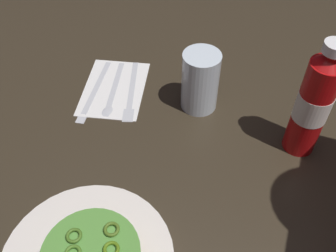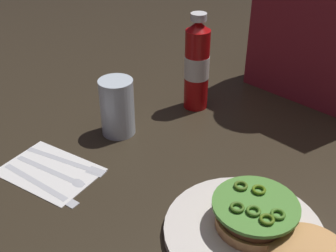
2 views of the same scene
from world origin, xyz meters
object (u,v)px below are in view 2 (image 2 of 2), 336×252
at_px(water_glass, 117,107).
at_px(butter_knife, 44,186).
at_px(burger_sandwich, 273,228).
at_px(fork_utensil, 71,162).
at_px(ketchup_bottle, 197,65).
at_px(spoon_utensil, 60,174).
at_px(napkin, 50,171).
at_px(dinner_plate, 243,232).

xyz_separation_m(water_glass, butter_knife, (0.05, -0.22, -0.06)).
xyz_separation_m(burger_sandwich, fork_utensil, (-0.40, -0.10, -0.03)).
distance_m(burger_sandwich, ketchup_bottle, 0.46).
bearing_deg(spoon_utensil, butter_knife, -80.49).
bearing_deg(napkin, fork_utensil, 78.50).
distance_m(burger_sandwich, spoon_utensil, 0.41).
height_order(napkin, spoon_utensil, spoon_utensil).
xyz_separation_m(dinner_plate, spoon_utensil, (-0.34, -0.13, -0.00)).
xyz_separation_m(water_glass, spoon_utensil, (0.04, -0.18, -0.06)).
height_order(dinner_plate, ketchup_bottle, ketchup_bottle).
relative_size(napkin, fork_utensil, 1.00).
relative_size(burger_sandwich, water_glass, 1.80).
distance_m(ketchup_bottle, water_glass, 0.22).
bearing_deg(butter_knife, dinner_plate, 26.78).
height_order(ketchup_bottle, water_glass, ketchup_bottle).
bearing_deg(fork_utensil, water_glass, 100.12).
distance_m(ketchup_bottle, spoon_utensil, 0.40).
distance_m(burger_sandwich, butter_knife, 0.41).
height_order(burger_sandwich, napkin, burger_sandwich).
relative_size(dinner_plate, napkin, 1.39).
distance_m(ketchup_bottle, fork_utensil, 0.37).
distance_m(water_glass, fork_utensil, 0.16).
relative_size(water_glass, fork_utensil, 0.69).
xyz_separation_m(dinner_plate, napkin, (-0.36, -0.13, -0.01)).
bearing_deg(water_glass, fork_utensil, -79.88).
height_order(napkin, butter_knife, butter_knife).
height_order(water_glass, spoon_utensil, water_glass).
bearing_deg(burger_sandwich, spoon_utensil, -159.68).
bearing_deg(butter_knife, fork_utensil, 108.11).
relative_size(water_glass, spoon_utensil, 0.73).
bearing_deg(burger_sandwich, dinner_plate, -161.42).
bearing_deg(spoon_utensil, burger_sandwich, 20.32).
xyz_separation_m(dinner_plate, butter_knife, (-0.33, -0.17, -0.00)).
xyz_separation_m(water_glass, napkin, (0.02, -0.19, -0.06)).
bearing_deg(fork_utensil, spoon_utensil, -63.31).
distance_m(dinner_plate, spoon_utensil, 0.36).
bearing_deg(ketchup_bottle, water_glass, -101.00).
height_order(spoon_utensil, fork_utensil, same).
height_order(butter_knife, spoon_utensil, same).
height_order(ketchup_bottle, spoon_utensil, ketchup_bottle).
relative_size(burger_sandwich, fork_utensil, 1.24).
xyz_separation_m(dinner_plate, ketchup_bottle, (-0.34, 0.26, 0.10)).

